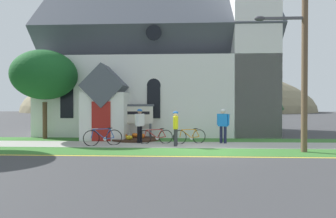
{
  "coord_description": "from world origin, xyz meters",
  "views": [
    {
      "loc": [
        -0.73,
        -12.31,
        1.91
      ],
      "look_at": [
        -1.52,
        3.72,
        1.69
      ],
      "focal_mm": 31.07,
      "sensor_mm": 36.0,
      "label": 1
    }
  ],
  "objects": [
    {
      "name": "roadside_conifer",
      "position": [
        3.91,
        7.25,
        4.74
      ],
      "size": [
        3.98,
        3.98,
        7.89
      ],
      "color": "#3D2D1E",
      "rests_on": "ground"
    },
    {
      "name": "grass_verge",
      "position": [
        -2.38,
        -0.45,
        0.0
      ],
      "size": [
        32.0,
        1.95,
        0.01
      ],
      "primitive_type": "cube",
      "color": "#38722D",
      "rests_on": "ground"
    },
    {
      "name": "cyclist_in_blue_jersey",
      "position": [
        -2.87,
        2.2,
        1.01
      ],
      "size": [
        0.42,
        0.67,
        1.72
      ],
      "color": "black",
      "rests_on": "ground"
    },
    {
      "name": "distant_hill",
      "position": [
        -5.27,
        70.81,
        0.0
      ],
      "size": [
        81.8,
        52.5,
        25.62
      ],
      "primitive_type": "ellipsoid",
      "color": "#847A5B",
      "rests_on": "ground"
    },
    {
      "name": "bicycle_yellow",
      "position": [
        -0.37,
        2.08,
        0.37
      ],
      "size": [
        1.63,
        0.67,
        0.77
      ],
      "color": "black",
      "rests_on": "ground"
    },
    {
      "name": "church_building",
      "position": [
        -1.92,
        8.13,
        4.56
      ],
      "size": [
        15.11,
        9.79,
        13.31
      ],
      "color": "white",
      "rests_on": "ground"
    },
    {
      "name": "bicycle_silver",
      "position": [
        -4.48,
        1.22,
        0.39
      ],
      "size": [
        1.72,
        0.62,
        0.86
      ],
      "color": "black",
      "rests_on": "ground"
    },
    {
      "name": "ground",
      "position": [
        0.0,
        4.0,
        0.0
      ],
      "size": [
        140.0,
        140.0,
        0.0
      ],
      "primitive_type": "plane",
      "color": "#3D3D3F"
    },
    {
      "name": "flower_bed",
      "position": [
        -3.32,
        3.44,
        0.08
      ],
      "size": [
        2.63,
        2.63,
        0.34
      ],
      "color": "#382319",
      "rests_on": "ground"
    },
    {
      "name": "cyclist_in_white_jersey",
      "position": [
        1.3,
        2.26,
        1.01
      ],
      "size": [
        0.57,
        0.47,
        1.72
      ],
      "color": "#191E38",
      "rests_on": "ground"
    },
    {
      "name": "church_sign",
      "position": [
        -3.3,
        3.88,
        1.32
      ],
      "size": [
        1.98,
        0.15,
        1.96
      ],
      "color": "#474C56",
      "rests_on": "ground"
    },
    {
      "name": "cyclist_in_green_jersey",
      "position": [
        -1.04,
        1.17,
        0.95
      ],
      "size": [
        0.28,
        0.71,
        1.63
      ],
      "color": "#2D2D33",
      "rests_on": "ground"
    },
    {
      "name": "bicycle_black",
      "position": [
        -2.07,
        1.99,
        0.36
      ],
      "size": [
        1.73,
        0.34,
        0.78
      ],
      "color": "black",
      "rests_on": "ground"
    },
    {
      "name": "sidewalk_slab",
      "position": [
        -2.38,
        1.61,
        0.01
      ],
      "size": [
        32.0,
        2.17,
        0.01
      ],
      "primitive_type": "cube",
      "color": "#A8A59E",
      "rests_on": "ground"
    },
    {
      "name": "yard_deciduous_tree",
      "position": [
        -8.52,
        3.77,
        3.61
      ],
      "size": [
        3.61,
        3.61,
        5.02
      ],
      "color": "#4C3823",
      "rests_on": "ground"
    },
    {
      "name": "curb_paint_stripe",
      "position": [
        -2.38,
        -1.57,
        0.0
      ],
      "size": [
        28.0,
        0.16,
        0.01
      ],
      "primitive_type": "cube",
      "color": "yellow",
      "rests_on": "ground"
    },
    {
      "name": "utility_pole",
      "position": [
        4.12,
        -0.26,
        4.35
      ],
      "size": [
        3.12,
        0.28,
        7.84
      ],
      "color": "brown",
      "rests_on": "ground"
    },
    {
      "name": "church_lawn",
      "position": [
        -2.38,
        3.55,
        0.0
      ],
      "size": [
        24.0,
        1.71,
        0.01
      ],
      "primitive_type": "cube",
      "color": "#38722D",
      "rests_on": "ground"
    }
  ]
}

